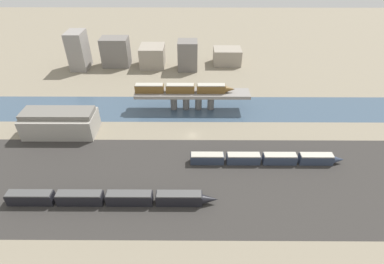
% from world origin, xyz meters
% --- Properties ---
extents(ground_plane, '(400.00, 400.00, 0.00)m').
position_xyz_m(ground_plane, '(0.00, 0.00, 0.00)').
color(ground_plane, gray).
extents(railbed_yard, '(280.00, 42.00, 0.01)m').
position_xyz_m(railbed_yard, '(0.00, -24.00, 0.00)').
color(railbed_yard, '#33302D').
rests_on(railbed_yard, ground).
extents(river_water, '(320.00, 20.70, 0.01)m').
position_xyz_m(river_water, '(0.00, 19.26, 0.00)').
color(river_water, '#3D5166').
rests_on(river_water, ground).
extents(bridge, '(47.22, 7.61, 7.87)m').
position_xyz_m(bridge, '(-0.00, 19.26, 6.06)').
color(bridge, gray).
rests_on(bridge, ground).
extents(train_on_bridge, '(40.79, 3.00, 3.53)m').
position_xyz_m(train_on_bridge, '(-3.38, 19.26, 9.59)').
color(train_on_bridge, brown).
rests_on(train_on_bridge, bridge).
extents(train_yard_near, '(59.17, 3.05, 3.91)m').
position_xyz_m(train_yard_near, '(-22.74, -32.78, 1.91)').
color(train_yard_near, black).
rests_on(train_yard_near, ground).
extents(train_yard_mid, '(50.38, 2.95, 3.50)m').
position_xyz_m(train_yard_mid, '(24.27, -15.30, 1.71)').
color(train_yard_mid, '#2D384C').
rests_on(train_yard_mid, ground).
extents(warehouse_building, '(26.11, 11.72, 9.45)m').
position_xyz_m(warehouse_building, '(-48.75, 1.61, 4.49)').
color(warehouse_building, '#9E998E').
rests_on(warehouse_building, ground).
extents(city_block_far_left, '(8.55, 12.33, 19.50)m').
position_xyz_m(city_block_far_left, '(-60.08, 62.26, 9.75)').
color(city_block_far_left, gray).
rests_on(city_block_far_left, ground).
extents(city_block_left, '(14.29, 9.90, 15.19)m').
position_xyz_m(city_block_left, '(-41.49, 65.92, 7.59)').
color(city_block_left, slate).
rests_on(city_block_left, ground).
extents(city_block_center, '(12.86, 13.92, 10.95)m').
position_xyz_m(city_block_center, '(-21.69, 65.39, 5.48)').
color(city_block_center, gray).
rests_on(city_block_center, ground).
extents(city_block_right, '(10.20, 9.93, 15.18)m').
position_xyz_m(city_block_right, '(-2.61, 61.12, 7.59)').
color(city_block_right, slate).
rests_on(city_block_right, ground).
extents(city_block_far_right, '(14.91, 11.26, 8.49)m').
position_xyz_m(city_block_far_right, '(18.97, 68.40, 4.25)').
color(city_block_far_right, gray).
rests_on(city_block_far_right, ground).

